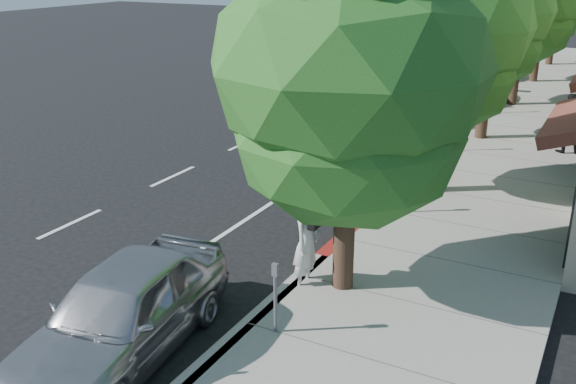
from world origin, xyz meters
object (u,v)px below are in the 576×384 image
Objects in this scene: bicycle at (315,180)px; silver_suv at (347,139)px; street_tree_2 at (494,13)px; white_pickup at (453,86)px; street_tree_1 at (444,30)px; dark_suv_far at (489,67)px; dark_sedan at (396,108)px; pedestrian at (568,123)px; near_car_a at (122,311)px; street_tree_0 at (349,72)px; cyclist at (307,243)px.

bicycle is 3.12m from silver_suv.
street_tree_2 is 3.81× the size of bicycle.
white_pickup is at bearing 114.37° from street_tree_2.
dark_suv_far is (-2.09, 17.50, -3.60)m from street_tree_1.
dark_sedan is 1.16× the size of dark_suv_far.
street_tree_1 reaches higher than street_tree_2.
street_tree_1 reaches higher than pedestrian.
silver_suv reaches higher than bicycle.
street_tree_2 is 1.50× the size of near_car_a.
dark_sedan is 15.59m from near_car_a.
near_car_a is (0.82, -11.00, -0.01)m from silver_suv.
street_tree_0 is 8.81m from silver_suv.
bicycle is at bearing 22.47° from cyclist.
street_tree_2 is at bearing 90.00° from street_tree_1.
silver_suv is at bearing -98.66° from white_pickup.
silver_suv is at bearing 16.29° from cyclist.
cyclist is 12.49m from dark_sedan.
bicycle is at bearing -82.69° from dark_sedan.
dark_sedan is (-3.10, 12.07, -3.38)m from street_tree_0.
cyclist is 0.45× the size of dark_suv_far.
bicycle is 0.32× the size of silver_suv.
cyclist is 17.38m from white_pickup.
cyclist reaches higher than silver_suv.
cyclist reaches higher than near_car_a.
street_tree_0 is at bearing 56.04° from pedestrian.
white_pickup is (0.78, 9.61, 0.06)m from silver_suv.
near_car_a is (-2.28, -9.50, -3.55)m from street_tree_1.
dark_sedan is (-2.42, 12.25, -0.14)m from cyclist.
dark_suv_far is 27.00m from near_car_a.
cyclist is (-0.68, -12.19, -3.33)m from street_tree_2.
dark_suv_far is 12.96m from pedestrian.
dark_sedan is at bearing 104.41° from street_tree_0.
dark_suv_far is at bearing 89.27° from dark_sedan.
street_tree_0 is 17.59m from white_pickup.
white_pickup is at bearing -87.61° from dark_suv_far.
dark_sedan is at bearing 86.10° from silver_suv.
street_tree_1 is at bearing -7.46° from cyclist.
street_tree_0 is 1.39× the size of dark_sedan.
dark_suv_far is (0.22, 6.39, -0.12)m from white_pickup.
near_car_a is at bearing -98.37° from street_tree_2.
near_car_a is 15.80m from pedestrian.
silver_suv is at bearing -89.20° from dark_suv_far.
street_tree_0 is at bearing -71.45° from silver_suv.
dark_sedan is 1.10× the size of near_car_a.
street_tree_2 reaches higher than bicycle.
white_pickup is 1.36× the size of dark_suv_far.
street_tree_2 is at bearing -31.36° from pedestrian.
cyclist reaches higher than bicycle.
bicycle is at bearing -86.49° from silver_suv.
street_tree_2 is at bearing 90.00° from street_tree_0.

